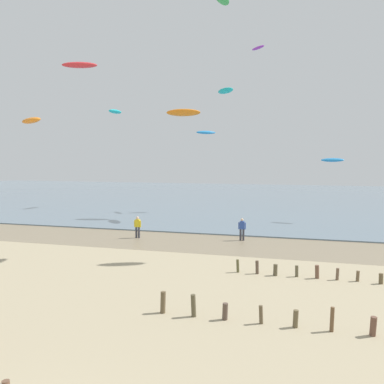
{
  "coord_description": "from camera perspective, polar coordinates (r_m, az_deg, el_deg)",
  "views": [
    {
      "loc": [
        5.38,
        -6.0,
        6.14
      ],
      "look_at": [
        0.27,
        11.89,
        4.69
      ],
      "focal_mm": 38.22,
      "sensor_mm": 36.0,
      "label": 1
    }
  ],
  "objects": [
    {
      "name": "wet_sand_strip",
      "position": [
        30.1,
        5.33,
        -7.31
      ],
      "size": [
        120.0,
        6.93,
        0.01
      ],
      "primitive_type": "cube",
      "color": "#84755B",
      "rests_on": "ground"
    },
    {
      "name": "groyne_mid",
      "position": [
        16.2,
        20.54,
        -16.61
      ],
      "size": [
        14.55,
        0.34,
        0.94
      ],
      "color": "brown",
      "rests_on": "ground"
    },
    {
      "name": "person_left_flank",
      "position": [
        31.56,
        7.0,
        -5.09
      ],
      "size": [
        0.57,
        0.26,
        1.71
      ],
      "color": "#383842",
      "rests_on": "ground"
    },
    {
      "name": "kite_aloft_3",
      "position": [
        48.49,
        1.96,
        8.31
      ],
      "size": [
        2.41,
        2.0,
        0.45
      ],
      "primitive_type": "ellipsoid",
      "rotation": [
        -0.09,
        0.0,
        3.75
      ],
      "color": "#2384D1"
    },
    {
      "name": "kite_aloft_5",
      "position": [
        42.94,
        4.69,
        13.9
      ],
      "size": [
        2.54,
        2.8,
        0.66
      ],
      "primitive_type": "ellipsoid",
      "rotation": [
        -0.25,
        0.0,
        5.39
      ],
      "color": "#19B2B7"
    },
    {
      "name": "kite_aloft_8",
      "position": [
        39.46,
        -21.54,
        9.27
      ],
      "size": [
        3.38,
        2.61,
        0.72
      ],
      "primitive_type": "ellipsoid",
      "rotation": [
        0.2,
        0.0,
        5.75
      ],
      "color": "orange"
    },
    {
      "name": "kite_aloft_11",
      "position": [
        54.57,
        -10.67,
        10.97
      ],
      "size": [
        1.15,
        2.91,
        0.59
      ],
      "primitive_type": "ellipsoid",
      "rotation": [
        0.16,
        0.0,
        4.65
      ],
      "color": "#19B2B7"
    },
    {
      "name": "person_far_down_beach",
      "position": [
        32.61,
        -7.6,
        -4.79
      ],
      "size": [
        0.57,
        0.24,
        1.71
      ],
      "color": "#383842",
      "rests_on": "ground"
    },
    {
      "name": "kite_aloft_7",
      "position": [
        52.52,
        9.21,
        19.25
      ],
      "size": [
        2.09,
        2.07,
        0.56
      ],
      "primitive_type": "ellipsoid",
      "rotation": [
        -0.34,
        0.0,
        2.37
      ],
      "color": "purple"
    },
    {
      "name": "kite_aloft_10",
      "position": [
        43.58,
        -15.42,
        16.71
      ],
      "size": [
        3.65,
        2.14,
        0.59
      ],
      "primitive_type": "ellipsoid",
      "rotation": [
        -0.03,
        0.0,
        0.31
      ],
      "color": "red"
    },
    {
      "name": "sea",
      "position": [
        67.92,
        11.31,
        -0.76
      ],
      "size": [
        160.0,
        70.0,
        0.1
      ],
      "primitive_type": "cube",
      "color": "slate",
      "rests_on": "ground"
    },
    {
      "name": "kite_aloft_0",
      "position": [
        43.61,
        -1.21,
        11.02
      ],
      "size": [
        3.76,
        1.92,
        1.0
      ],
      "primitive_type": "ellipsoid",
      "rotation": [
        0.44,
        0.0,
        3.33
      ],
      "color": "orange"
    },
    {
      "name": "kite_aloft_9",
      "position": [
        42.31,
        19.02,
        4.24
      ],
      "size": [
        2.27,
        1.09,
        0.49
      ],
      "primitive_type": "ellipsoid",
      "rotation": [
        -0.22,
        0.0,
        2.98
      ],
      "color": "#2384D1"
    }
  ]
}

